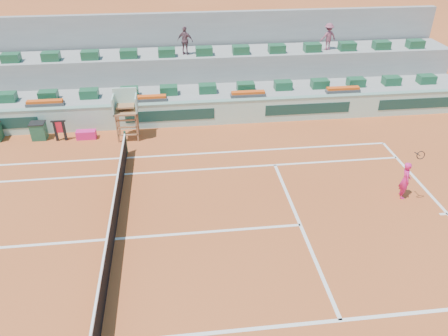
{
  "coord_description": "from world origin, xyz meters",
  "views": [
    {
      "loc": [
        2.34,
        -11.61,
        9.66
      ],
      "look_at": [
        4.0,
        2.5,
        1.0
      ],
      "focal_mm": 35.0,
      "sensor_mm": 36.0,
      "label": 1
    }
  ],
  "objects_px": {
    "umpire_chair": "(126,108)",
    "drink_cooler_a": "(39,131)",
    "player_bag": "(86,135)",
    "tennis_player": "(405,180)"
  },
  "relations": [
    {
      "from": "drink_cooler_a",
      "to": "player_bag",
      "type": "bearing_deg",
      "value": -5.87
    },
    {
      "from": "drink_cooler_a",
      "to": "tennis_player",
      "type": "xyz_separation_m",
      "value": [
        14.93,
        -6.6,
        0.34
      ]
    },
    {
      "from": "player_bag",
      "to": "umpire_chair",
      "type": "relative_size",
      "value": 0.38
    },
    {
      "from": "umpire_chair",
      "to": "tennis_player",
      "type": "height_order",
      "value": "umpire_chair"
    },
    {
      "from": "umpire_chair",
      "to": "tennis_player",
      "type": "distance_m",
      "value": 12.43
    },
    {
      "from": "player_bag",
      "to": "umpire_chair",
      "type": "height_order",
      "value": "umpire_chair"
    },
    {
      "from": "umpire_chair",
      "to": "drink_cooler_a",
      "type": "distance_m",
      "value": 4.37
    },
    {
      "from": "tennis_player",
      "to": "player_bag",
      "type": "bearing_deg",
      "value": 153.42
    },
    {
      "from": "player_bag",
      "to": "umpire_chair",
      "type": "xyz_separation_m",
      "value": [
        2.02,
        -0.11,
        1.34
      ]
    },
    {
      "from": "drink_cooler_a",
      "to": "umpire_chair",
      "type": "bearing_deg",
      "value": -4.62
    }
  ]
}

